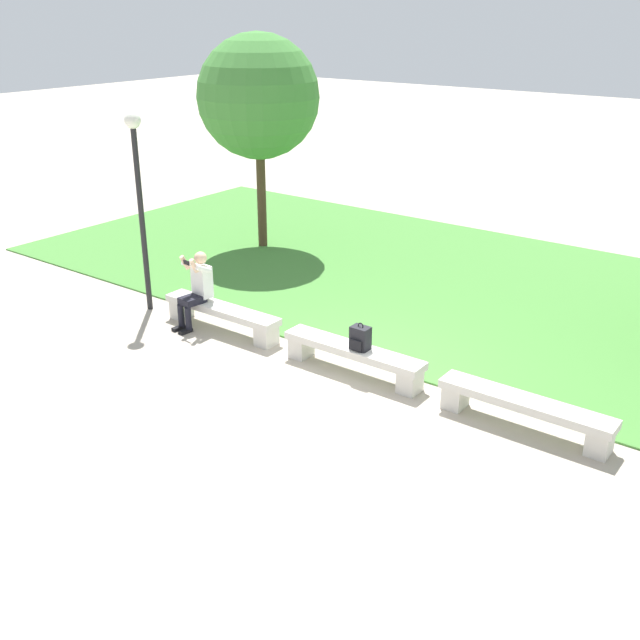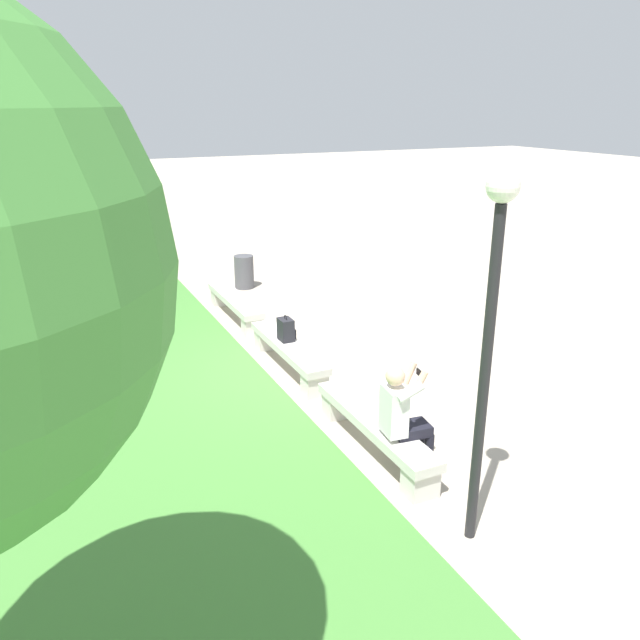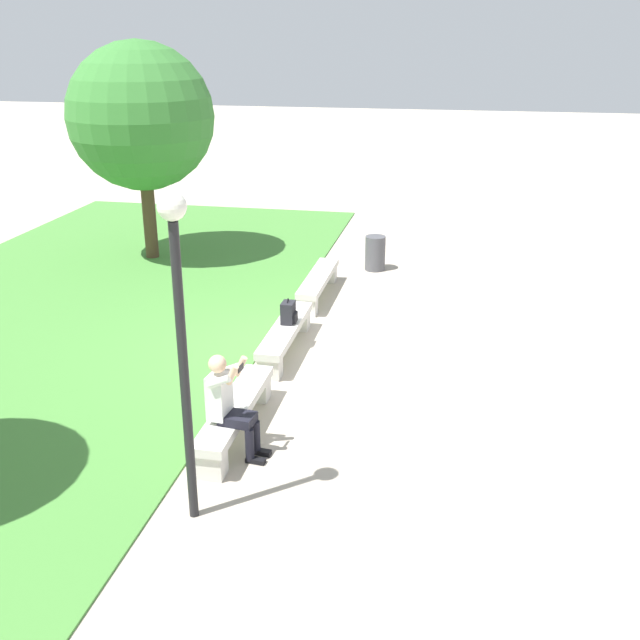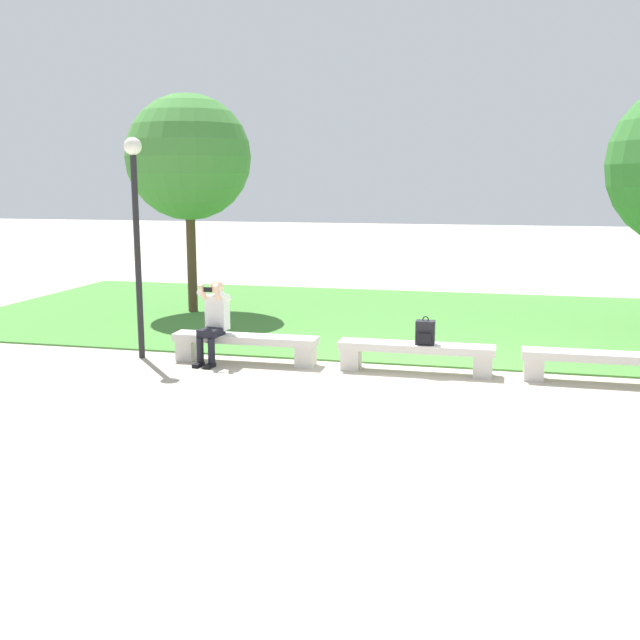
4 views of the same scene
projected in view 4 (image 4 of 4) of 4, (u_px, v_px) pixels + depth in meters
ground_plane at (415, 372)px, 11.38m from camera, size 80.00×80.00×0.00m
grass_strip at (438, 320)px, 15.57m from camera, size 19.80×8.00×0.03m
bench_main at (245, 344)px, 11.94m from camera, size 2.36×0.40×0.45m
bench_near at (416, 353)px, 11.32m from camera, size 2.36×0.40×0.45m
bench_mid at (606, 362)px, 10.70m from camera, size 2.36×0.40×0.45m
person_photographer at (214, 317)px, 11.90m from camera, size 0.50×0.75×1.32m
backpack at (425, 333)px, 11.21m from camera, size 0.28×0.24×0.43m
tree_behind_wall at (189, 158)px, 15.94m from camera, size 2.66×2.66×4.70m
lamp_post at (136, 214)px, 11.91m from camera, size 0.28×0.28×3.54m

